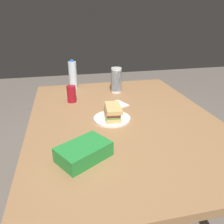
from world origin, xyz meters
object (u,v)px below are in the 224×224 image
object	(u,v)px
water_bottle_tall	(73,75)
plastic_cup_stack	(116,80)
sandwich	(112,112)
dining_table	(123,129)
soda_can_red	(71,94)
chip_bag	(84,152)
paper_plate	(112,118)

from	to	relation	value
water_bottle_tall	plastic_cup_stack	world-z (taller)	water_bottle_tall
plastic_cup_stack	sandwich	bearing A→B (deg)	-15.95
dining_table	water_bottle_tall	bearing A→B (deg)	-157.71
soda_can_red	water_bottle_tall	distance (m)	0.32
dining_table	chip_bag	size ratio (longest dim) A/B	6.66
dining_table	plastic_cup_stack	bearing A→B (deg)	171.70
sandwich	soda_can_red	world-z (taller)	soda_can_red
sandwich	plastic_cup_stack	bearing A→B (deg)	164.05
sandwich	dining_table	bearing A→B (deg)	105.31
paper_plate	sandwich	bearing A→B (deg)	21.33
dining_table	plastic_cup_stack	world-z (taller)	plastic_cup_stack
paper_plate	soda_can_red	size ratio (longest dim) A/B	1.87
water_bottle_tall	dining_table	bearing A→B (deg)	22.29
paper_plate	chip_bag	distance (m)	0.42
dining_table	water_bottle_tall	distance (m)	0.73
paper_plate	water_bottle_tall	world-z (taller)	water_bottle_tall
soda_can_red	dining_table	bearing A→B (deg)	41.77
sandwich	water_bottle_tall	size ratio (longest dim) A/B	0.77
dining_table	chip_bag	xyz separation A→B (m)	(0.38, -0.28, 0.12)
paper_plate	sandwich	world-z (taller)	sandwich
paper_plate	water_bottle_tall	bearing A→B (deg)	-163.84
dining_table	sandwich	world-z (taller)	sandwich
sandwich	water_bottle_tall	distance (m)	0.70
dining_table	plastic_cup_stack	size ratio (longest dim) A/B	7.55
sandwich	chip_bag	world-z (taller)	sandwich
dining_table	paper_plate	distance (m)	0.12
dining_table	plastic_cup_stack	xyz separation A→B (m)	(-0.48, 0.07, 0.18)
dining_table	chip_bag	distance (m)	0.49
dining_table	paper_plate	xyz separation A→B (m)	(0.02, -0.07, 0.09)
dining_table	chip_bag	bearing A→B (deg)	-36.73
dining_table	sandwich	xyz separation A→B (m)	(0.02, -0.07, 0.14)
dining_table	soda_can_red	world-z (taller)	soda_can_red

